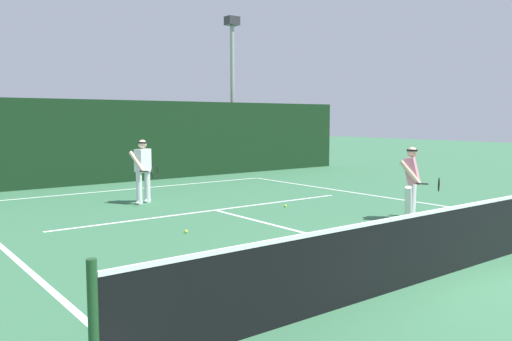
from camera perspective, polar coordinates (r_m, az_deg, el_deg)
The scene contains 11 objects.
ground_plane at distance 8.32m, azimuth 20.89°, elevation -10.27°, with size 80.00×80.00×0.00m, color #366C48.
court_line_baseline_far at distance 16.98m, azimuth -13.35°, elevation -1.97°, with size 9.90×0.10×0.01m, color white.
court_line_service at distance 12.80m, azimuth -4.49°, elevation -4.32°, with size 8.07×0.10×0.01m, color white.
court_line_centre at distance 10.29m, azimuth 5.45°, elevation -6.83°, with size 0.10×6.40×0.01m, color white.
tennis_net at distance 8.20m, azimuth 21.02°, elevation -6.87°, with size 10.85×0.09×1.09m.
player_near at distance 11.90m, azimuth 16.64°, elevation -1.01°, with size 1.08×1.08×1.62m.
player_far at distance 13.98m, azimuth -12.22°, elevation 0.24°, with size 0.72×0.95×1.68m.
tennis_ball at distance 13.21m, azimuth 3.22°, elevation -3.87°, with size 0.07×0.07×0.07m, color #D1E033.
tennis_ball_extra at distance 10.36m, azimuth -7.63°, elevation -6.61°, with size 0.07×0.07×0.07m, color #D1E033.
back_fence_windscreen at distance 18.57m, azimuth -15.81°, elevation 3.04°, with size 21.26×0.12×2.86m, color black.
light_pole at distance 22.70m, azimuth -2.61°, elevation 10.37°, with size 0.55×0.44×6.51m.
Camera 1 is at (-6.86, -4.14, 2.24)m, focal length 36.64 mm.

